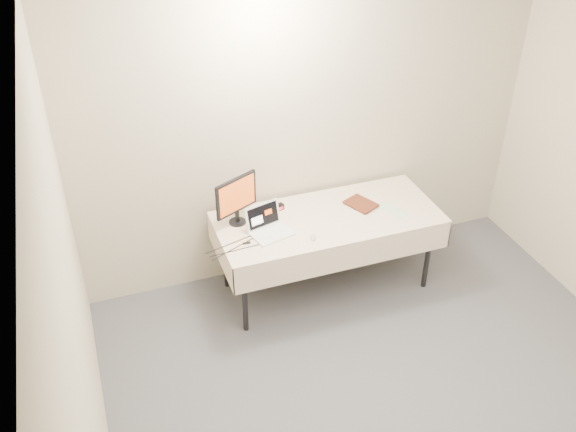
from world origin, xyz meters
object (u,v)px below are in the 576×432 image
object	(u,v)px
monitor	(236,197)
book	(354,197)
laptop	(268,226)
table	(328,223)

from	to	relation	value
monitor	book	bearing A→B (deg)	-34.23
laptop	book	bearing A→B (deg)	-10.22
table	monitor	distance (m)	0.81
laptop	book	distance (m)	0.78
table	laptop	distance (m)	0.55
table	book	bearing A→B (deg)	6.35
table	book	distance (m)	0.31
book	table	bearing A→B (deg)	161.63
laptop	book	xyz separation A→B (m)	(0.78, 0.07, 0.08)
table	monitor	world-z (taller)	monitor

